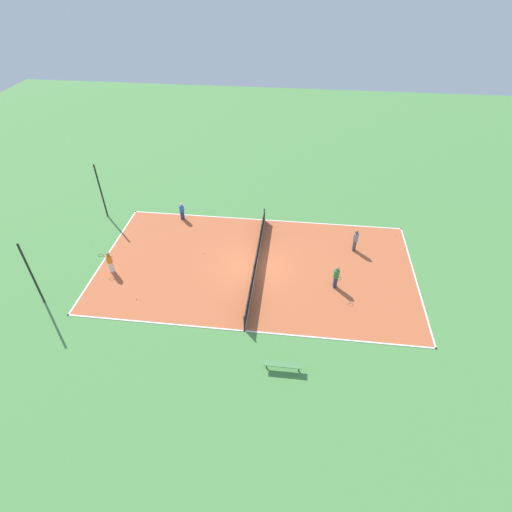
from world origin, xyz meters
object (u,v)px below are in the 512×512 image
Objects in this scene: tennis_ball_midcourt at (204,253)px; fence_post_back_right at (101,191)px; tennis_net at (256,260)px; player_near_blue at (182,210)px; tennis_ball_far_baseline at (230,226)px; fence_post_back_left at (32,274)px; bench at (283,365)px; player_far_green at (336,276)px; player_baseline_gray at (355,239)px; tennis_ball_left_sideline at (136,299)px; player_center_orange at (110,261)px; tennis_ball_right_alley at (396,235)px.

fence_post_back_right is (3.75, 8.49, 2.14)m from tennis_ball_midcourt.
player_near_blue is at bearing 51.51° from tennis_net.
fence_post_back_left is at bearing 133.29° from tennis_ball_far_baseline.
bench is 1.20× the size of player_far_green.
bench is 11.26m from player_baseline_gray.
tennis_ball_left_sideline and tennis_ball_far_baseline have the same top height.
fence_post_back_left reaches higher than tennis_ball_midcourt.
player_near_blue reaches higher than bench.
fence_post_back_right is (8.60, 5.43, 2.14)m from tennis_ball_left_sideline.
player_near_blue is at bearing -87.21° from fence_post_back_right.
player_center_orange is at bearing -28.48° from bench.
fence_post_back_left reaches higher than tennis_net.
player_center_orange is at bearing 46.76° from tennis_ball_left_sideline.
bench is 13.13m from player_center_orange.
player_far_green is 18.44m from fence_post_back_right.
player_far_green is 0.36× the size of fence_post_back_right.
bench reaches higher than tennis_ball_midcourt.
tennis_ball_right_alley is at bearing -90.29° from fence_post_back_right.
tennis_net is 13.23m from fence_post_back_right.
player_center_orange reaches higher than tennis_ball_far_baseline.
tennis_ball_right_alley is at bearing -2.71° from player_near_blue.
player_baseline_gray is (2.55, -6.55, 0.39)m from tennis_net.
tennis_ball_right_alley is at bearing -67.04° from fence_post_back_left.
player_baseline_gray is 24.13× the size of tennis_ball_far_baseline.
player_center_orange is 22.88× the size of tennis_ball_right_alley.
player_baseline_gray reaches higher than tennis_ball_midcourt.
bench is at bearing -145.64° from tennis_ball_midcourt.
player_near_blue is 0.89× the size of player_center_orange.
bench is 1.24× the size of player_center_orange.
player_center_orange is at bearing -154.65° from fence_post_back_right.
fence_post_back_right reaches higher than bench.
player_baseline_gray is 0.37× the size of fence_post_back_left.
player_center_orange is at bearing -43.84° from fence_post_back_left.
player_baseline_gray is at bearing 122.83° from tennis_ball_right_alley.
player_center_orange is 4.51m from fence_post_back_left.
player_far_green is at bearing -104.92° from tennis_ball_midcourt.
tennis_net is 2.52× the size of fence_post_back_right.
player_far_green reaches higher than tennis_ball_far_baseline.
tennis_net reaches higher than tennis_ball_left_sideline.
tennis_ball_right_alley is 1.00× the size of tennis_ball_left_sideline.
player_center_orange is at bearing -115.47° from player_near_blue.
player_far_green is 1.03× the size of player_center_orange.
player_far_green is 23.59× the size of tennis_ball_far_baseline.
tennis_ball_far_baseline is 13.56m from fence_post_back_left.
fence_post_back_left is at bearing -122.79° from player_near_blue.
tennis_net reaches higher than tennis_ball_midcourt.
bench is 28.36× the size of tennis_ball_far_baseline.
tennis_ball_left_sideline is 0.02× the size of fence_post_back_left.
fence_post_back_right is (0.25, 9.74, 2.14)m from tennis_ball_far_baseline.
tennis_ball_far_baseline is (3.50, -1.25, 0.00)m from tennis_ball_midcourt.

